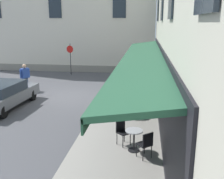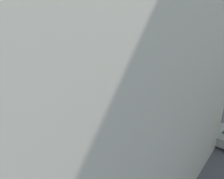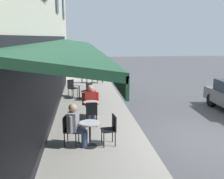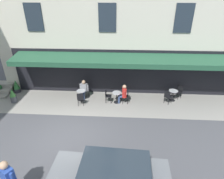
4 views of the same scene
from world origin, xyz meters
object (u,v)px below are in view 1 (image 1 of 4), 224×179
cafe_chair_black_by_window (129,99)px  seated_companion_in_red (127,102)px  cafe_table_streetside (134,137)px  potted_plant_entrance_right (149,75)px  cafe_chair_black_under_awning (127,106)px  seated_patron_in_grey (140,88)px  cafe_table_far_end (128,103)px  cafe_table_near_entrance (133,91)px  potted_plant_under_sign (130,75)px  walking_pedestrian_in_blue (25,75)px  cafe_chair_black_facing_street (122,130)px  potted_plant_by_steps (145,73)px  cafe_chair_black_near_door (146,143)px  no_parking_sign (70,53)px  cafe_chair_black_back_row (122,90)px  parked_car_grey (4,94)px  cafe_chair_black_corner_right (144,91)px

cafe_chair_black_by_window → seated_companion_in_red: 1.06m
cafe_table_streetside → potted_plant_entrance_right: size_ratio=0.78×
cafe_chair_black_under_awning → cafe_chair_black_by_window: bearing=0.2°
seated_patron_in_grey → cafe_table_far_end: bearing=167.0°
cafe_table_near_entrance → potted_plant_under_sign: potted_plant_under_sign is taller
cafe_table_far_end → walking_pedestrian_in_blue: bearing=63.4°
cafe_chair_black_facing_street → potted_plant_by_steps: cafe_chair_black_facing_street is taller
cafe_chair_black_near_door → seated_companion_in_red: seated_companion_in_red is taller
cafe_chair_black_under_awning → potted_plant_entrance_right: potted_plant_entrance_right is taller
cafe_chair_black_near_door → cafe_table_far_end: bearing=11.8°
potted_plant_under_sign → walking_pedestrian_in_blue: bearing=118.7°
cafe_chair_black_under_awning → no_parking_sign: size_ratio=0.35×
cafe_table_streetside → cafe_chair_black_by_window: 4.45m
cafe_table_streetside → cafe_table_far_end: 3.82m
cafe_chair_black_facing_street → cafe_table_far_end: size_ratio=1.21×
cafe_chair_black_facing_street → cafe_chair_black_back_row: bearing=5.6°
cafe_chair_black_by_window → potted_plant_by_steps: (8.00, -0.77, -0.19)m
cafe_table_far_end → potted_plant_under_sign: size_ratio=0.78×
cafe_table_far_end → no_parking_sign: size_ratio=0.29×
seated_companion_in_red → potted_plant_under_sign: seated_companion_in_red is taller
cafe_chair_black_under_awning → parked_car_grey: bearing=84.5°
cafe_table_near_entrance → potted_plant_by_steps: bearing=-5.9°
cafe_chair_black_by_window → cafe_chair_black_back_row: bearing=16.6°
cafe_chair_black_under_awning → seated_patron_in_grey: 2.99m
cafe_chair_black_corner_right → potted_plant_under_sign: 4.79m
cafe_chair_black_near_door → potted_plant_by_steps: 12.91m
cafe_table_far_end → cafe_chair_black_under_awning: (-0.63, -0.01, 0.06)m
cafe_chair_black_near_door → cafe_table_far_end: size_ratio=1.21×
cafe_chair_black_near_door → cafe_table_far_end: (4.28, 0.89, -0.06)m
cafe_chair_black_near_door → cafe_chair_black_under_awning: same height
cafe_chair_black_facing_street → no_parking_sign: bearing=24.0°
cafe_chair_black_by_window → potted_plant_entrance_right: 6.88m
cafe_table_far_end → cafe_chair_black_near_door: bearing=-168.2°
cafe_chair_black_near_door → potted_plant_under_sign: size_ratio=0.94×
potted_plant_by_steps → potted_plant_under_sign: 2.04m
cafe_table_far_end → potted_plant_by_steps: size_ratio=1.04×
seated_companion_in_red → potted_plant_entrance_right: 7.92m
cafe_chair_black_under_awning → walking_pedestrian_in_blue: bearing=59.3°
cafe_chair_black_by_window → seated_patron_in_grey: size_ratio=0.70×
cafe_table_far_end → cafe_chair_black_under_awning: cafe_chair_black_under_awning is taller
cafe_chair_black_facing_street → cafe_table_far_end: bearing=0.9°
cafe_chair_black_back_row → potted_plant_by_steps: (6.31, -1.27, -0.19)m
cafe_table_near_entrance → seated_patron_in_grey: bearing=-103.0°
cafe_chair_black_under_awning → no_parking_sign: 11.04m
cafe_chair_black_under_awning → seated_patron_in_grey: (2.94, -0.52, 0.15)m
cafe_chair_black_near_door → cafe_chair_black_by_window: bearing=10.2°
cafe_chair_black_corner_right → cafe_table_streetside: (-6.05, 0.25, -0.06)m
no_parking_sign → cafe_table_near_entrance: bearing=-139.6°
cafe_chair_black_facing_street → potted_plant_by_steps: (11.97, -0.72, -0.19)m
cafe_chair_black_facing_street → cafe_chair_black_near_door: (-0.94, -0.84, 0.00)m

